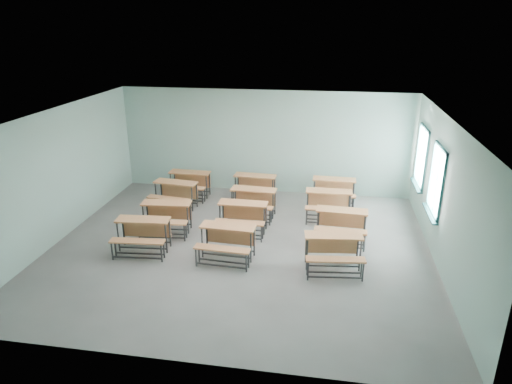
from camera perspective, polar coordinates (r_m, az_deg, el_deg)
room at (r=10.45m, az=-1.67°, el=0.88°), size 9.04×8.04×3.24m
desk_unit_r0c0 at (r=11.02m, az=-14.03°, el=-4.73°), size 1.31×0.94×0.78m
desk_unit_r0c1 at (r=10.38m, az=-3.68°, el=-5.76°), size 1.30×0.91×0.78m
desk_unit_r0c2 at (r=10.08m, az=9.68°, el=-6.87°), size 1.34×0.98×0.78m
desk_unit_r1c0 at (r=11.86m, az=-11.21°, el=-2.62°), size 1.32×0.95×0.78m
desk_unit_r1c1 at (r=11.63m, az=-1.72°, el=-2.70°), size 1.26×0.85×0.78m
desk_unit_r1c2 at (r=11.39m, az=10.61°, el=-3.59°), size 1.29×0.90×0.78m
desk_unit_r2c0 at (r=13.32m, az=-10.18°, el=0.08°), size 1.35×1.00×0.78m
desk_unit_r2c1 at (r=12.56m, az=-0.39°, el=-0.86°), size 1.29×0.91×0.78m
desk_unit_r2c2 at (r=12.58m, az=9.07°, el=-1.10°), size 1.27×0.87×0.78m
desk_unit_r3c0 at (r=14.13m, az=-8.39°, el=1.39°), size 1.28×0.88×0.78m
desk_unit_r3c1 at (r=13.67m, az=-0.22°, el=0.97°), size 1.29×0.91×0.78m
desk_unit_r3c2 at (r=13.56m, az=9.71°, el=0.49°), size 1.26×0.85×0.78m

